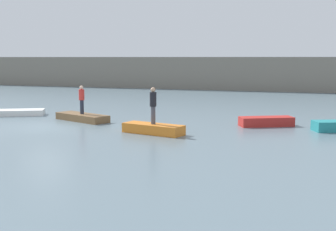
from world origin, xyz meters
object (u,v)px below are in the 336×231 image
object	(u,v)px
rowboat_white	(12,113)
person_dark_shirt	(153,104)
rowboat_orange	(153,129)
person_red_shirt	(82,98)
rowboat_red	(266,121)
rowboat_brown	(82,117)

from	to	relation	value
rowboat_white	person_dark_shirt	size ratio (longest dim) A/B	2.22
rowboat_orange	person_red_shirt	world-z (taller)	person_red_shirt
rowboat_orange	rowboat_red	bearing A→B (deg)	53.12
rowboat_brown	person_red_shirt	bearing A→B (deg)	-68.24
rowboat_orange	person_dark_shirt	world-z (taller)	person_dark_shirt
rowboat_orange	person_dark_shirt	size ratio (longest dim) A/B	1.73
rowboat_brown	person_dark_shirt	distance (m)	6.16
rowboat_brown	rowboat_orange	xyz separation A→B (m)	(5.42, -2.65, 0.03)
rowboat_white	rowboat_red	xyz separation A→B (m)	(15.70, 0.91, 0.06)
rowboat_white	person_red_shirt	size ratio (longest dim) A/B	2.40
rowboat_white	person_red_shirt	xyz separation A→B (m)	(5.39, -0.60, 1.13)
rowboat_red	rowboat_brown	bearing A→B (deg)	161.16
person_dark_shirt	person_red_shirt	distance (m)	6.04
person_red_shirt	person_dark_shirt	bearing A→B (deg)	-26.06
rowboat_white	rowboat_orange	distance (m)	11.29
rowboat_white	rowboat_orange	world-z (taller)	rowboat_orange
rowboat_brown	rowboat_orange	bearing A→B (deg)	-4.30
rowboat_red	person_dark_shirt	xyz separation A→B (m)	(-4.89, -4.16, 1.20)
rowboat_white	rowboat_orange	xyz separation A→B (m)	(10.81, -3.25, 0.05)
person_red_shirt	rowboat_red	bearing A→B (deg)	8.30
person_dark_shirt	rowboat_brown	bearing A→B (deg)	153.94
rowboat_white	rowboat_red	bearing A→B (deg)	-23.62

